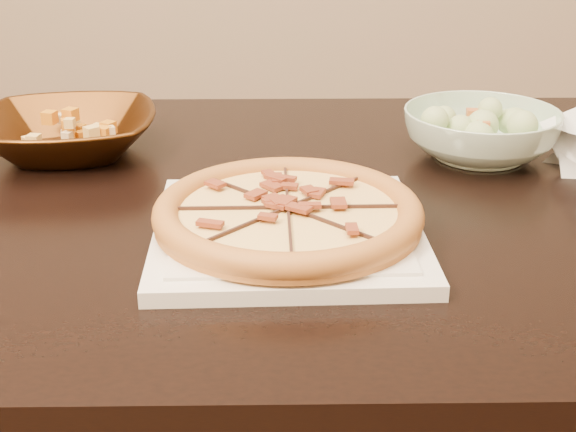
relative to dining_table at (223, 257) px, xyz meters
name	(u,v)px	position (x,y,z in m)	size (l,w,h in m)	color
dining_table	(223,257)	(0.00, 0.00, 0.00)	(1.54, 1.10, 0.75)	black
plate	(288,231)	(0.11, -0.14, 0.11)	(0.35, 0.35, 0.02)	white
pizza	(288,213)	(0.11, -0.14, 0.13)	(0.31, 0.31, 0.03)	#C37824
bronze_bowl	(69,133)	(-0.25, 0.13, 0.13)	(0.26, 0.26, 0.06)	#47270D
mixed_dish	(64,104)	(-0.25, 0.13, 0.18)	(0.13, 0.11, 0.03)	#D5BA86
salad_bowl	(481,134)	(0.36, 0.18, 0.13)	(0.23, 0.23, 0.07)	silver
salad	(483,99)	(0.36, 0.18, 0.19)	(0.10, 0.11, 0.04)	#B1C982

